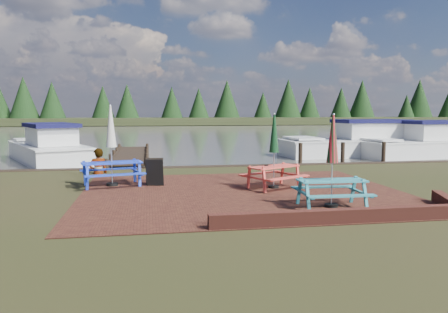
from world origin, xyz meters
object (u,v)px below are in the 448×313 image
picnic_table_red (274,163)px  boat_far (423,146)px  picnic_table_teal (332,175)px  boat_jetty (48,150)px  boat_near (357,144)px  picnic_table_blue (112,158)px  chalkboard (155,172)px  person (98,149)px  jetty (131,155)px

picnic_table_red → boat_far: 13.98m
picnic_table_teal → boat_jetty: picnic_table_teal is taller
boat_near → picnic_table_blue: bearing=122.0°
chalkboard → person: (-2.02, 3.02, 0.49)m
picnic_table_red → chalkboard: size_ratio=2.61×
picnic_table_blue → chalkboard: 1.38m
picnic_table_red → jetty: 10.72m
picnic_table_teal → boat_near: 14.72m
picnic_table_blue → picnic_table_red: bearing=-27.4°
boat_near → boat_jetty: bearing=87.9°
chalkboard → boat_near: (11.27, 9.10, 0.02)m
chalkboard → jetty: size_ratio=0.09×
picnic_table_red → picnic_table_blue: bearing=137.9°
boat_jetty → person: person is taller
boat_near → person: bearing=111.3°
jetty → person: person is taller
jetty → boat_jetty: bearing=178.9°
picnic_table_red → jetty: bearing=87.3°
picnic_table_blue → boat_jetty: size_ratio=0.32×
jetty → person: 5.79m
picnic_table_blue → boat_near: size_ratio=0.30×
picnic_table_red → boat_jetty: picnic_table_red is taller
picnic_table_red → boat_near: picnic_table_red is taller
picnic_table_teal → person: bearing=134.4°
picnic_table_blue → boat_jetty: bearing=100.1°
picnic_table_teal → picnic_table_blue: 6.72m
jetty → picnic_table_red: bearing=-64.9°
picnic_table_teal → chalkboard: (-4.12, 3.77, -0.34)m
picnic_table_teal → boat_far: (10.25, 11.53, -0.33)m
boat_near → picnic_table_teal: bearing=147.7°
jetty → boat_near: size_ratio=1.09×
boat_jetty → jetty: bearing=-25.5°
chalkboard → person: person is taller
chalkboard → boat_far: boat_far is taller
picnic_table_red → boat_jetty: size_ratio=0.29×
picnic_table_blue → boat_far: picnic_table_blue is taller
boat_jetty → boat_near: size_ratio=0.92×
boat_far → picnic_table_teal: bearing=129.7°
boat_jetty → boat_far: boat_far is taller
boat_near → chalkboard: bearing=125.6°
person → boat_jetty: bearing=-80.0°
boat_near → person: 14.62m
jetty → boat_near: bearing=2.0°
picnic_table_blue → boat_far: 17.39m
boat_near → boat_far: (3.10, -1.34, -0.01)m
chalkboard → person: 3.67m
picnic_table_blue → chalkboard: (1.29, -0.20, -0.43)m
picnic_table_teal → person: picnic_table_teal is taller
jetty → person: bearing=-99.7°
person → chalkboard: bearing=106.4°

